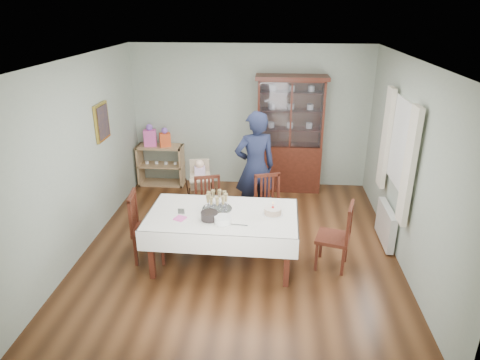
# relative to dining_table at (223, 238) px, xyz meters

# --- Properties ---
(floor) EXTENTS (5.00, 5.00, 0.00)m
(floor) POSITION_rel_dining_table_xyz_m (0.20, 0.44, -0.38)
(floor) COLOR #593319
(floor) RESTS_ON ground
(room_shell) EXTENTS (5.00, 5.00, 5.00)m
(room_shell) POSITION_rel_dining_table_xyz_m (0.20, 0.98, 1.32)
(room_shell) COLOR #9EAA99
(room_shell) RESTS_ON floor
(dining_table) EXTENTS (2.02, 1.19, 0.76)m
(dining_table) POSITION_rel_dining_table_xyz_m (0.00, 0.00, 0.00)
(dining_table) COLOR #4D1E13
(dining_table) RESTS_ON floor
(china_cabinet) EXTENTS (1.30, 0.48, 2.18)m
(china_cabinet) POSITION_rel_dining_table_xyz_m (0.95, 2.70, 0.74)
(china_cabinet) COLOR #4D1E13
(china_cabinet) RESTS_ON floor
(sideboard) EXTENTS (0.90, 0.38, 0.80)m
(sideboard) POSITION_rel_dining_table_xyz_m (-1.55, 2.72, 0.02)
(sideboard) COLOR tan
(sideboard) RESTS_ON floor
(picture_frame) EXTENTS (0.04, 0.48, 0.58)m
(picture_frame) POSITION_rel_dining_table_xyz_m (-2.02, 1.24, 1.27)
(picture_frame) COLOR gold
(picture_frame) RESTS_ON room_shell
(window) EXTENTS (0.04, 1.02, 1.22)m
(window) POSITION_rel_dining_table_xyz_m (2.42, 0.74, 1.17)
(window) COLOR white
(window) RESTS_ON room_shell
(curtain_left) EXTENTS (0.07, 0.30, 1.55)m
(curtain_left) POSITION_rel_dining_table_xyz_m (2.36, 0.12, 1.07)
(curtain_left) COLOR silver
(curtain_left) RESTS_ON room_shell
(curtain_right) EXTENTS (0.07, 0.30, 1.55)m
(curtain_right) POSITION_rel_dining_table_xyz_m (2.36, 1.36, 1.07)
(curtain_right) COLOR silver
(curtain_right) RESTS_ON room_shell
(radiator) EXTENTS (0.10, 0.80, 0.55)m
(radiator) POSITION_rel_dining_table_xyz_m (2.36, 0.74, -0.08)
(radiator) COLOR white
(radiator) RESTS_ON floor
(chair_far_left) EXTENTS (0.51, 0.51, 0.92)m
(chair_far_left) POSITION_rel_dining_table_xyz_m (-0.30, 0.76, -0.11)
(chair_far_left) COLOR #4D1E13
(chair_far_left) RESTS_ON floor
(chair_far_right) EXTENTS (0.53, 0.53, 0.95)m
(chair_far_right) POSITION_rel_dining_table_xyz_m (0.62, 0.85, -0.10)
(chair_far_right) COLOR #4D1E13
(chair_far_right) RESTS_ON floor
(chair_end_left) EXTENTS (0.50, 0.50, 1.00)m
(chair_end_left) POSITION_rel_dining_table_xyz_m (-1.04, 0.04, -0.09)
(chair_end_left) COLOR #4D1E13
(chair_end_left) RESTS_ON floor
(chair_end_right) EXTENTS (0.52, 0.52, 0.95)m
(chair_end_right) POSITION_rel_dining_table_xyz_m (1.50, 0.04, -0.10)
(chair_end_right) COLOR #4D1E13
(chair_end_right) RESTS_ON floor
(woman) EXTENTS (0.78, 0.64, 1.84)m
(woman) POSITION_rel_dining_table_xyz_m (0.37, 1.35, 0.54)
(woman) COLOR black
(woman) RESTS_ON floor
(high_chair) EXTENTS (0.52, 0.52, 0.99)m
(high_chair) POSITION_rel_dining_table_xyz_m (-0.54, 1.44, 0.00)
(high_chair) COLOR black
(high_chair) RESTS_ON floor
(champagne_tray) EXTENTS (0.41, 0.41, 0.25)m
(champagne_tray) POSITION_rel_dining_table_xyz_m (-0.09, 0.11, 0.46)
(champagne_tray) COLOR silver
(champagne_tray) RESTS_ON dining_table
(birthday_cake) EXTENTS (0.27, 0.27, 0.18)m
(birthday_cake) POSITION_rel_dining_table_xyz_m (0.67, 0.03, 0.42)
(birthday_cake) COLOR white
(birthday_cake) RESTS_ON dining_table
(plate_stack_dark) EXTENTS (0.27, 0.27, 0.11)m
(plate_stack_dark) POSITION_rel_dining_table_xyz_m (-0.15, -0.17, 0.43)
(plate_stack_dark) COLOR black
(plate_stack_dark) RESTS_ON dining_table
(plate_stack_white) EXTENTS (0.22, 0.22, 0.09)m
(plate_stack_white) POSITION_rel_dining_table_xyz_m (0.04, -0.26, 0.42)
(plate_stack_white) COLOR white
(plate_stack_white) RESTS_ON dining_table
(napkin_stack) EXTENTS (0.17, 0.17, 0.02)m
(napkin_stack) POSITION_rel_dining_table_xyz_m (-0.53, -0.19, 0.38)
(napkin_stack) COLOR #EB56AE
(napkin_stack) RESTS_ON dining_table
(cutlery) EXTENTS (0.15, 0.18, 0.01)m
(cutlery) POSITION_rel_dining_table_xyz_m (-0.59, 0.02, 0.38)
(cutlery) COLOR silver
(cutlery) RESTS_ON dining_table
(cake_knife) EXTENTS (0.25, 0.05, 0.01)m
(cake_knife) POSITION_rel_dining_table_xyz_m (0.24, -0.30, 0.38)
(cake_knife) COLOR silver
(cake_knife) RESTS_ON dining_table
(gift_bag_pink) EXTENTS (0.26, 0.19, 0.43)m
(gift_bag_pink) POSITION_rel_dining_table_xyz_m (-1.72, 2.70, 0.61)
(gift_bag_pink) COLOR #EB56AE
(gift_bag_pink) RESTS_ON sideboard
(gift_bag_orange) EXTENTS (0.24, 0.20, 0.37)m
(gift_bag_orange) POSITION_rel_dining_table_xyz_m (-1.43, 2.70, 0.58)
(gift_bag_orange) COLOR #EC5525
(gift_bag_orange) RESTS_ON sideboard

